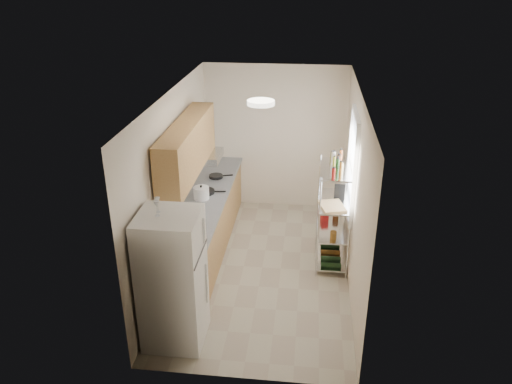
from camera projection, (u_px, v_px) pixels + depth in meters
The scene contains 16 objects.
room at pixel (263, 188), 6.88m from camera, with size 2.52×4.42×2.62m.
counter_run at pixel (206, 224), 7.72m from camera, with size 0.63×3.51×0.90m.
upper_cabinets at pixel (188, 147), 6.87m from camera, with size 0.33×2.20×0.72m, color tan.
range_hood at pixel (205, 156), 7.76m from camera, with size 0.50×0.60×0.12m, color #B7BABC.
window at pixel (352, 165), 6.97m from camera, with size 0.06×1.00×1.46m, color white.
bakers_rack at pixel (335, 195), 7.12m from camera, with size 0.45×0.90×1.73m.
ceiling_dome at pixel (261, 103), 6.08m from camera, with size 0.34×0.34×0.06m, color white.
refrigerator at pixel (173, 280), 5.69m from camera, with size 0.68×0.68×1.65m, color white.
wine_glass_a at pixel (157, 208), 5.30m from camera, with size 0.06×0.06×0.18m, color silver, non-canonical shape.
wine_glass_b at pixel (158, 205), 5.38m from camera, with size 0.06×0.06×0.17m, color silver, non-canonical shape.
rice_cooker at pixel (201, 193), 7.46m from camera, with size 0.23×0.23×0.19m, color white.
frying_pan_large at pixel (206, 192), 7.67m from camera, with size 0.28×0.28×0.05m, color black.
frying_pan_small at pixel (216, 176), 8.23m from camera, with size 0.23×0.23×0.05m, color black.
cutting_board at pixel (332, 206), 6.98m from camera, with size 0.31×0.41×0.03m, color tan.
espresso_machine at pixel (340, 188), 7.25m from camera, with size 0.15×0.23×0.27m, color black.
storage_bag at pixel (325, 215), 7.59m from camera, with size 0.09×0.13×0.15m, color #AD1815.
Camera 1 is at (0.61, -6.26, 4.09)m, focal length 35.00 mm.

